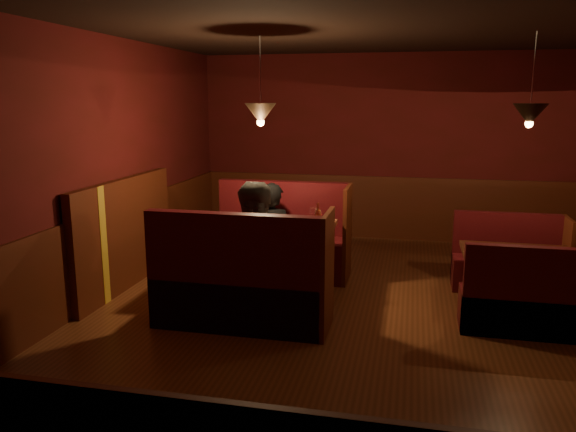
% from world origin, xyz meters
% --- Properties ---
extents(room, '(6.02, 7.02, 2.92)m').
position_xyz_m(room, '(-0.28, 0.05, 1.05)').
color(room, '#5F2E16').
rests_on(room, ground).
extents(main_table, '(1.57, 0.95, 1.10)m').
position_xyz_m(main_table, '(-1.24, 0.41, 0.65)').
color(main_table, brown).
rests_on(main_table, ground).
extents(main_bench_far, '(1.72, 0.62, 1.18)m').
position_xyz_m(main_bench_far, '(-1.22, 1.30, 0.37)').
color(main_bench_far, '#3C0A11').
rests_on(main_bench_far, ground).
extents(main_bench_near, '(1.72, 0.62, 1.18)m').
position_xyz_m(main_bench_near, '(-1.22, -0.48, 0.37)').
color(main_bench_near, '#3C0A11').
rests_on(main_bench_near, ground).
extents(second_table, '(1.13, 0.72, 0.64)m').
position_xyz_m(second_table, '(1.47, 0.63, 0.47)').
color(second_table, brown).
rests_on(second_table, ground).
extents(second_bench_far, '(1.25, 0.47, 0.89)m').
position_xyz_m(second_bench_far, '(1.50, 1.31, 0.28)').
color(second_bench_far, '#3C0A11').
rests_on(second_bench_far, ground).
extents(second_bench_near, '(1.25, 0.47, 0.89)m').
position_xyz_m(second_bench_near, '(1.50, -0.04, 0.28)').
color(second_bench_near, '#3C0A11').
rests_on(second_bench_near, ground).
extents(diner_a, '(0.63, 0.47, 1.57)m').
position_xyz_m(diner_a, '(-1.30, 1.06, 0.78)').
color(diner_a, black).
rests_on(diner_a, ground).
extents(diner_b, '(1.02, 0.91, 1.75)m').
position_xyz_m(diner_b, '(-1.13, -0.14, 0.87)').
color(diner_b, '#37332F').
rests_on(diner_b, ground).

